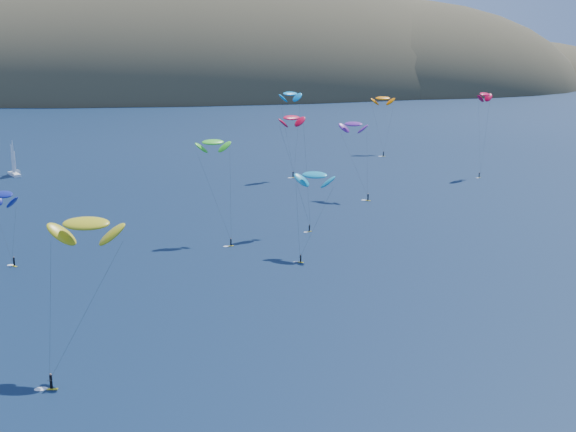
# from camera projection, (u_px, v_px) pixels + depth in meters

# --- Properties ---
(island) EXTENTS (730.00, 300.00, 210.00)m
(island) POSITION_uv_depth(u_px,v_px,m) (206.00, 102.00, 631.18)
(island) COLOR #3D3526
(island) RESTS_ON ground
(sailboat) EXTENTS (9.55, 8.98, 11.40)m
(sailboat) POSITION_uv_depth(u_px,v_px,m) (14.00, 173.00, 254.99)
(sailboat) COLOR white
(sailboat) RESTS_ON ground
(kitesurfer_2) EXTENTS (11.22, 12.27, 22.65)m
(kitesurfer_2) POSITION_uv_depth(u_px,v_px,m) (86.00, 224.00, 108.46)
(kitesurfer_2) COLOR gold
(kitesurfer_2) RESTS_ON ground
(kitesurfer_3) EXTENTS (7.91, 10.93, 23.55)m
(kitesurfer_3) POSITION_uv_depth(u_px,v_px,m) (213.00, 142.00, 175.01)
(kitesurfer_3) COLOR gold
(kitesurfer_3) RESTS_ON ground
(kitesurfer_4) EXTENTS (9.11, 7.38, 28.31)m
(kitesurfer_4) POSITION_uv_depth(u_px,v_px,m) (290.00, 94.00, 248.08)
(kitesurfer_4) COLOR gold
(kitesurfer_4) RESTS_ON ground
(kitesurfer_5) EXTENTS (9.59, 11.74, 18.70)m
(kitesurfer_5) POSITION_uv_depth(u_px,v_px,m) (315.00, 175.00, 164.35)
(kitesurfer_5) COLOR gold
(kitesurfer_5) RESTS_ON ground
(kitesurfer_6) EXTENTS (8.66, 12.03, 22.37)m
(kitesurfer_6) POSITION_uv_depth(u_px,v_px,m) (353.00, 124.00, 219.86)
(kitesurfer_6) COLOR gold
(kitesurfer_6) RESTS_ON ground
(kitesurfer_8) EXTENTS (8.27, 9.60, 27.70)m
(kitesurfer_8) POSITION_uv_depth(u_px,v_px,m) (485.00, 94.00, 251.45)
(kitesurfer_8) COLOR gold
(kitesurfer_8) RESTS_ON ground
(kitesurfer_9) EXTENTS (7.87, 7.50, 27.86)m
(kitesurfer_9) POSITION_uv_depth(u_px,v_px,m) (292.00, 118.00, 181.89)
(kitesurfer_9) COLOR gold
(kitesurfer_9) RESTS_ON ground
(kitesurfer_10) EXTENTS (8.44, 14.39, 15.02)m
(kitesurfer_10) POSITION_uv_depth(u_px,v_px,m) (3.00, 195.00, 163.18)
(kitesurfer_10) COLOR gold
(kitesurfer_10) RESTS_ON ground
(kitesurfer_11) EXTENTS (8.89, 13.37, 22.69)m
(kitesurfer_11) POSITION_uv_depth(u_px,v_px,m) (383.00, 98.00, 299.64)
(kitesurfer_11) COLOR gold
(kitesurfer_11) RESTS_ON ground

